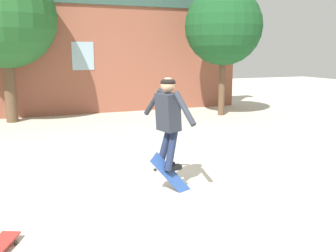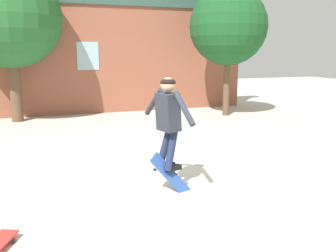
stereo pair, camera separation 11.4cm
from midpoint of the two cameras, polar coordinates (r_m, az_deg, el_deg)
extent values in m
plane|color=beige|center=(5.91, 0.86, -8.92)|extent=(40.00, 40.00, 0.00)
cube|color=#93513D|center=(12.84, -11.39, 9.80)|extent=(10.96, 0.40, 3.52)
cube|color=#99B7C6|center=(12.61, -11.85, 10.41)|extent=(0.70, 0.02, 0.90)
cylinder|color=brown|center=(12.27, 9.15, 6.05)|extent=(0.21, 0.21, 1.91)
sphere|color=#194C23|center=(12.25, 9.44, 14.80)|extent=(2.45, 2.45, 2.45)
cylinder|color=brown|center=(11.87, -21.97, 5.24)|extent=(0.33, 0.33, 1.93)
sphere|color=#235B28|center=(11.86, -22.72, 15.15)|extent=(2.91, 2.91, 2.91)
cube|color=#282D38|center=(5.40, 0.61, 2.13)|extent=(0.33, 0.39, 0.56)
sphere|color=tan|center=(5.36, 0.61, 6.28)|extent=(0.25, 0.25, 0.21)
ellipsoid|color=black|center=(5.35, 0.61, 6.68)|extent=(0.27, 0.27, 0.12)
cylinder|color=#1E2847|center=(5.58, 0.09, -3.21)|extent=(0.30, 0.14, 0.65)
cube|color=black|center=(5.68, 0.35, -5.98)|extent=(0.28, 0.16, 0.07)
cylinder|color=#1E2847|center=(5.45, 1.10, -3.58)|extent=(0.28, 0.22, 0.65)
cube|color=black|center=(5.54, 1.35, -6.41)|extent=(0.28, 0.16, 0.07)
cylinder|color=#282D38|center=(5.71, -1.62, 3.66)|extent=(0.19, 0.46, 0.45)
cylinder|color=#282D38|center=(5.08, 3.11, 2.69)|extent=(0.19, 0.46, 0.45)
cube|color=#2D519E|center=(5.56, 1.18, -7.75)|extent=(0.67, 0.25, 0.74)
cylinder|color=black|center=(5.74, 3.10, -8.92)|extent=(0.06, 0.06, 0.07)
cylinder|color=black|center=(5.63, 2.11, -10.43)|extent=(0.06, 0.06, 0.07)
cylinder|color=black|center=(5.57, -0.30, -5.22)|extent=(0.06, 0.06, 0.07)
cylinder|color=black|center=(5.46, -1.40, -6.69)|extent=(0.06, 0.06, 0.07)
cylinder|color=black|center=(4.54, -21.74, -15.96)|extent=(0.04, 0.06, 0.05)
camera|label=1|loc=(0.06, -89.40, 0.12)|focal=40.00mm
camera|label=2|loc=(0.06, 90.60, -0.12)|focal=40.00mm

